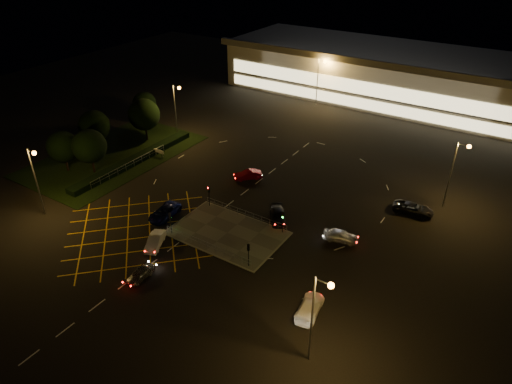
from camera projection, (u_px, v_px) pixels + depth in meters
The scene contains 27 objects.
ground at pixel (224, 221), 61.82m from camera, with size 180.00×180.00×0.00m, color black.
pedestrian_island at pixel (227, 233), 59.41m from camera, with size 14.00×9.00×0.12m, color #4C4944.
grass_verge at pixel (114, 155), 79.18m from camera, with size 18.00×30.00×0.08m, color black.
hedge at pixel (135, 160), 76.61m from camera, with size 2.00×26.00×1.00m, color black.
supermarket at pixel (384, 73), 103.86m from camera, with size 72.00×26.50×10.50m.
streetlight_sw at pixel (36, 173), 59.84m from camera, with size 1.78×0.56×10.03m.
streetlight_se at pixel (317, 309), 38.83m from camera, with size 1.78×0.56×10.03m.
streetlight_nw at pixel (177, 104), 82.45m from camera, with size 1.78×0.56×10.03m.
streetlight_ne at pixel (456, 166), 61.53m from camera, with size 1.78×0.56×10.03m.
streetlight_far_left at pixel (320, 76), 97.60m from camera, with size 1.78×0.56×10.03m.
signal_sw at pixel (170, 219), 58.14m from camera, with size 0.28×0.30×3.15m.
signal_se at pixel (248, 250), 52.55m from camera, with size 0.28×0.30×3.15m.
signal_nw at pixel (209, 192), 63.91m from camera, with size 0.28×0.30×3.15m.
signal_ne at pixel (283, 218), 58.32m from camera, with size 0.28×0.30×3.15m.
tree_a at pixel (63, 147), 72.14m from camera, with size 5.04×5.04×6.86m.
tree_b at pixel (94, 126), 78.69m from camera, with size 5.40×5.40×7.35m.
tree_c at pixel (144, 115), 82.45m from camera, with size 5.76×5.76×7.84m.
tree_d at pixel (144, 104), 90.05m from camera, with size 4.68×4.68×6.37m.
tree_e at pixel (89, 146), 71.56m from camera, with size 5.40×5.40×7.35m.
car_near_silver at pixel (140, 274), 51.71m from camera, with size 1.48×3.68×1.25m, color #9C9FA3.
car_queue_white at pixel (155, 241), 56.82m from camera, with size 1.53×4.39×1.45m, color silver.
car_left_blue at pixel (165, 212), 62.43m from camera, with size 2.47×5.35×1.49m, color #0B1346.
car_far_dkgrey at pixel (278, 216), 61.80m from camera, with size 1.93×4.74×1.37m, color black.
car_right_silver at pixel (341, 236), 57.72m from camera, with size 1.79×4.46×1.52m, color silver.
car_circ_red at pixel (248, 175), 71.69m from camera, with size 1.53×4.37×1.44m, color maroon.
car_east_grey at pixel (413, 209), 63.18m from camera, with size 2.52×5.48×1.52m, color black.
car_approach_white at pixel (310, 307), 47.09m from camera, with size 2.09×5.14×1.49m, color white.
Camera 1 is at (31.34, -40.59, 35.02)m, focal length 32.00 mm.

